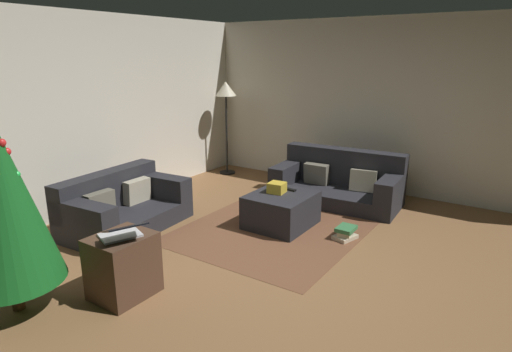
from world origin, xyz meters
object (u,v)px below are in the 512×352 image
(couch_left, at_px, (121,206))
(christmas_tree, at_px, (1,200))
(tv_remote, at_px, (290,190))
(book_stack, at_px, (345,233))
(corner_lamp, at_px, (226,96))
(laptop, at_px, (122,232))
(gift_box, at_px, (277,188))
(couch_right, at_px, (339,183))
(ottoman, at_px, (281,210))
(side_table, at_px, (123,266))

(couch_left, distance_m, christmas_tree, 1.97)
(tv_remote, relative_size, book_stack, 0.52)
(book_stack, xyz_separation_m, corner_lamp, (1.54, 2.90, 1.30))
(tv_remote, xyz_separation_m, christmas_tree, (-3.01, 0.90, 0.55))
(christmas_tree, bearing_deg, laptop, -44.82)
(couch_left, bearing_deg, gift_box, 122.51)
(gift_box, distance_m, laptop, 2.23)
(couch_right, relative_size, gift_box, 9.32)
(ottoman, bearing_deg, corner_lamp, 52.26)
(book_stack, bearing_deg, ottoman, 94.32)
(couch_left, bearing_deg, ottoman, 120.75)
(ottoman, xyz_separation_m, corner_lamp, (1.61, 2.07, 1.16))
(laptop, bearing_deg, christmas_tree, 135.18)
(couch_right, distance_m, book_stack, 1.38)
(tv_remote, bearing_deg, couch_left, 136.14)
(couch_left, xyz_separation_m, laptop, (-1.07, -1.34, 0.35))
(couch_left, xyz_separation_m, couch_right, (2.40, -1.81, 0.01))
(couch_left, height_order, christmas_tree, christmas_tree)
(side_table, bearing_deg, christmas_tree, 138.90)
(ottoman, xyz_separation_m, book_stack, (0.06, -0.83, -0.13))
(ottoman, distance_m, christmas_tree, 3.06)
(ottoman, relative_size, book_stack, 2.59)
(couch_left, bearing_deg, book_stack, 111.73)
(book_stack, height_order, corner_lamp, corner_lamp)
(couch_right, relative_size, corner_lamp, 1.12)
(couch_left, distance_m, laptop, 1.75)
(corner_lamp, bearing_deg, couch_left, -170.25)
(couch_left, xyz_separation_m, side_table, (-1.04, -1.28, 0.01))
(ottoman, distance_m, laptop, 2.25)
(couch_right, height_order, gift_box, couch_right)
(ottoman, relative_size, tv_remote, 4.99)
(laptop, xyz_separation_m, book_stack, (2.26, -1.09, -0.55))
(tv_remote, relative_size, corner_lamp, 0.10)
(couch_left, relative_size, ottoman, 1.96)
(laptop, bearing_deg, couch_left, 51.48)
(gift_box, height_order, tv_remote, gift_box)
(couch_right, height_order, christmas_tree, christmas_tree)
(ottoman, bearing_deg, book_stack, -85.68)
(ottoman, height_order, side_table, side_table)
(ottoman, height_order, laptop, laptop)
(gift_box, relative_size, tv_remote, 1.21)
(couch_left, distance_m, corner_lamp, 2.99)
(ottoman, relative_size, side_table, 1.42)
(gift_box, bearing_deg, couch_left, 126.93)
(couch_left, bearing_deg, tv_remote, 124.76)
(tv_remote, bearing_deg, side_table, 178.84)
(side_table, bearing_deg, corner_lamp, 24.88)
(laptop, bearing_deg, gift_box, -4.87)
(ottoman, xyz_separation_m, tv_remote, (0.19, -0.01, 0.22))
(ottoman, distance_m, tv_remote, 0.29)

